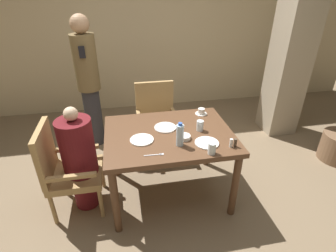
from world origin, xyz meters
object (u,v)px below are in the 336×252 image
at_px(chair_left_side, 65,167).
at_px(chair_far_side, 156,118).
at_px(plate_main_left, 207,143).
at_px(glass_tall_near, 200,126).
at_px(standing_host, 88,80).
at_px(diner_in_left_chair, 80,159).
at_px(teacup_with_saucer, 201,112).
at_px(plate_main_right, 165,127).
at_px(plate_dessert_center, 142,140).
at_px(water_bottle, 180,135).
at_px(bowl_small, 184,137).
at_px(glass_tall_mid, 212,148).

height_order(chair_left_side, chair_far_side, same).
distance_m(plate_main_left, glass_tall_near, 0.25).
bearing_deg(chair_far_side, glass_tall_near, -70.55).
height_order(chair_left_side, plate_main_left, chair_left_side).
bearing_deg(standing_host, plate_main_left, -52.28).
bearing_deg(diner_in_left_chair, chair_left_side, -180.00).
height_order(diner_in_left_chair, teacup_with_saucer, diner_in_left_chair).
distance_m(plate_main_right, plate_dessert_center, 0.32).
xyz_separation_m(chair_left_side, standing_host, (0.19, 1.21, 0.44)).
distance_m(plate_main_right, glass_tall_near, 0.35).
relative_size(standing_host, plate_main_right, 7.86).
relative_size(diner_in_left_chair, standing_host, 0.64).
relative_size(chair_left_side, plate_dessert_center, 4.21).
height_order(plate_main_right, water_bottle, water_bottle).
xyz_separation_m(plate_main_left, glass_tall_near, (0.01, 0.24, 0.05)).
height_order(plate_main_left, glass_tall_near, glass_tall_near).
bearing_deg(glass_tall_near, diner_in_left_chair, 179.65).
xyz_separation_m(diner_in_left_chair, plate_main_left, (1.17, -0.25, 0.20)).
height_order(plate_main_right, glass_tall_near, glass_tall_near).
distance_m(plate_dessert_center, teacup_with_saucer, 0.82).
relative_size(chair_left_side, standing_host, 0.54).
distance_m(chair_left_side, water_bottle, 1.16).
bearing_deg(plate_main_right, teacup_with_saucer, 27.68).
xyz_separation_m(chair_left_side, plate_main_right, (0.99, 0.10, 0.28)).
height_order(plate_main_left, water_bottle, water_bottle).
distance_m(standing_host, glass_tall_near, 1.67).
bearing_deg(bowl_small, glass_tall_near, 33.70).
distance_m(plate_main_left, water_bottle, 0.27).
bearing_deg(teacup_with_saucer, bowl_small, -123.27).
bearing_deg(plate_main_left, standing_host, 127.72).
distance_m(chair_left_side, plate_dessert_center, 0.80).
relative_size(standing_host, plate_dessert_center, 7.86).
distance_m(bowl_small, glass_tall_near, 0.23).
height_order(bowl_small, water_bottle, water_bottle).
relative_size(chair_far_side, glass_tall_mid, 8.85).
xyz_separation_m(diner_in_left_chair, glass_tall_near, (1.18, -0.01, 0.24)).
relative_size(chair_far_side, standing_host, 0.54).
height_order(chair_far_side, teacup_with_saucer, chair_far_side).
bearing_deg(plate_dessert_center, water_bottle, -23.21).
bearing_deg(standing_host, plate_dessert_center, -66.89).
bearing_deg(plate_main_left, diner_in_left_chair, 167.92).
bearing_deg(teacup_with_saucer, glass_tall_mid, -100.25).
xyz_separation_m(plate_main_right, teacup_with_saucer, (0.45, 0.23, 0.02)).
bearing_deg(water_bottle, plate_main_right, 102.65).
height_order(chair_left_side, glass_tall_near, chair_left_side).
xyz_separation_m(chair_far_side, plate_main_left, (0.30, -1.12, 0.28)).
xyz_separation_m(chair_far_side, bowl_small, (0.12, -1.00, 0.29)).
xyz_separation_m(diner_in_left_chair, standing_host, (0.04, 1.21, 0.36)).
relative_size(plate_main_right, water_bottle, 0.98).
relative_size(teacup_with_saucer, bowl_small, 1.12).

